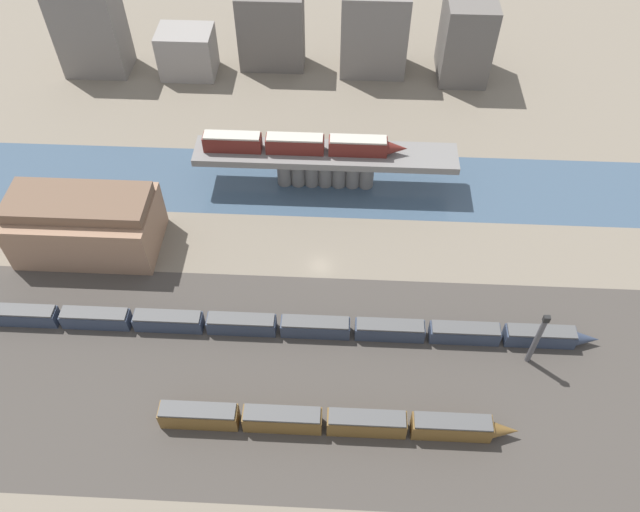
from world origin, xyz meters
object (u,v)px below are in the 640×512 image
train_yard_near (333,422)px  signal_tower (537,339)px  train_yard_mid (287,326)px  warehouse_building (85,223)px  train_on_bridge (303,144)px

train_yard_near → signal_tower: signal_tower is taller
train_yard_mid → signal_tower: signal_tower is taller
train_yard_near → warehouse_building: size_ratio=2.08×
train_yard_mid → warehouse_building: (-39.46, 18.47, 4.27)m
train_yard_mid → signal_tower: (40.67, -3.74, 4.55)m
train_yard_mid → warehouse_building: bearing=154.9°
train_on_bridge → signal_tower: signal_tower is taller
train_on_bridge → warehouse_building: (-39.75, -19.46, -4.56)m
train_yard_near → warehouse_building: warehouse_building is taller
warehouse_building → train_yard_mid: bearing=-25.1°
signal_tower → train_yard_near: bearing=-156.9°
signal_tower → train_on_bridge: bearing=134.1°
train_yard_mid → train_yard_near: bearing=-64.0°
warehouse_building → signal_tower: 83.15m
train_on_bridge → signal_tower: size_ratio=3.28×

